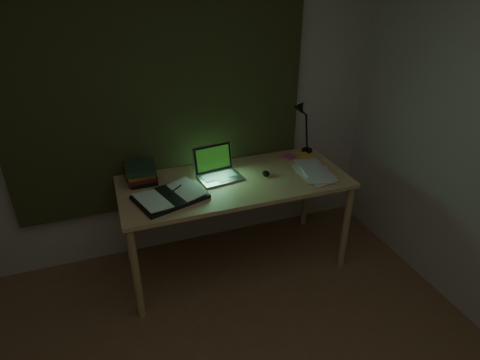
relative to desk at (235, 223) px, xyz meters
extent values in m
cube|color=beige|center=(-0.43, 0.44, 0.87)|extent=(3.50, 0.00, 2.50)
cube|color=#34381C|center=(-0.43, 0.40, 1.07)|extent=(2.20, 0.06, 2.00)
ellipsoid|color=black|center=(0.25, -0.01, 0.40)|extent=(0.08, 0.10, 0.03)
cube|color=yellow|center=(0.68, 0.22, 0.39)|extent=(0.08, 0.08, 0.02)
cube|color=#C74D7A|center=(0.55, 0.22, 0.39)|extent=(0.10, 0.10, 0.02)
camera|label=1|loc=(-0.83, -2.45, 1.75)|focal=30.00mm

